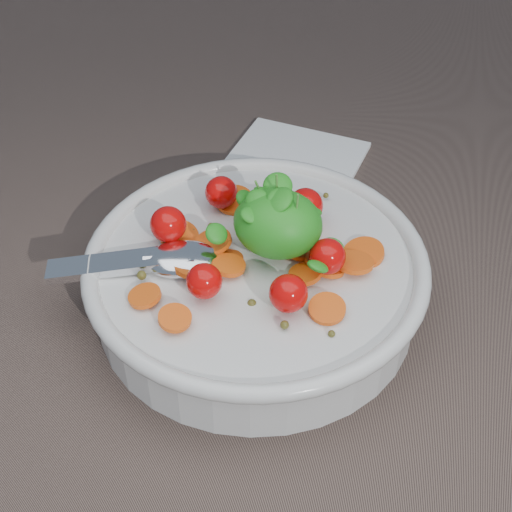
# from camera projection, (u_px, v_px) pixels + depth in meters

# --- Properties ---
(ground) EXTENTS (6.00, 6.00, 0.00)m
(ground) POSITION_uv_depth(u_px,v_px,m) (256.00, 314.00, 0.62)
(ground) COLOR #6F594F
(ground) RESTS_ON ground
(bowl) EXTENTS (0.31, 0.29, 0.12)m
(bowl) POSITION_uv_depth(u_px,v_px,m) (256.00, 276.00, 0.60)
(bowl) COLOR silver
(bowl) RESTS_ON ground
(napkin) EXTENTS (0.16, 0.14, 0.01)m
(napkin) POSITION_uv_depth(u_px,v_px,m) (295.00, 159.00, 0.79)
(napkin) COLOR white
(napkin) RESTS_ON ground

